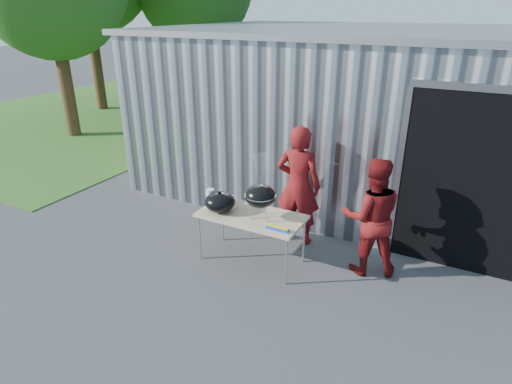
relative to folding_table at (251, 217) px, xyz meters
The scene contains 11 objects.
ground 0.92m from the folding_table, 124.44° to the right, with size 80.00×80.00×0.00m, color #37373A.
building 4.23m from the folding_table, 81.88° to the left, with size 8.20×6.20×3.10m.
grass_patch 10.86m from the folding_table, 149.39° to the left, with size 10.00×12.00×0.02m, color #2D591E.
folding_table is the anchor object (origin of this frame).
kettle_grill 0.49m from the folding_table, 11.67° to the right, with size 0.43×0.43×0.93m.
grill_lid 0.51m from the folding_table, 167.74° to the right, with size 0.44×0.44×0.32m.
paper_towels 0.68m from the folding_table, behind, with size 0.12×0.12×0.28m, color white.
white_tub 0.60m from the folding_table, 159.19° to the left, with size 0.20×0.15×0.10m, color white.
foil_box 0.58m from the folding_table, 25.65° to the right, with size 0.32×0.06×0.06m.
person_cook 0.96m from the folding_table, 68.12° to the left, with size 0.69×0.45×1.89m, color maroon.
person_bystander 1.65m from the folding_table, 19.30° to the left, with size 0.82×0.64×1.68m, color maroon.
Camera 1 is at (2.93, -4.29, 3.45)m, focal length 30.00 mm.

